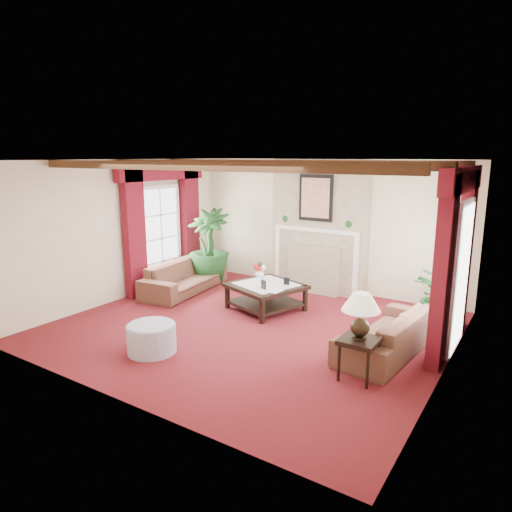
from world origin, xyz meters
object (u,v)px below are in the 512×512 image
Objects in this scene: coffee_table at (266,297)px; potted_palm at (209,262)px; ottoman at (152,338)px; sofa_right at (389,326)px; side_table at (358,359)px; sofa_left at (185,272)px.

potted_palm is at bearing 175.04° from coffee_table.
coffee_table reaches higher than ottoman.
coffee_table is at bearing -98.42° from sofa_right.
ottoman is (-2.78, -0.84, -0.07)m from side_table.
sofa_right is at bearing 33.10° from ottoman.
sofa_left is 2.02m from coffee_table.
ottoman is at bearing -64.04° from potted_palm.
sofa_right is 1.17× the size of potted_palm.
side_table is (4.42, -2.53, -0.19)m from potted_palm.
ottoman is at bearing -51.07° from sofa_right.
sofa_right reaches higher than side_table.
sofa_left is 4.03× the size of side_table.
side_table is 0.78× the size of ottoman.
sofa_left reaches higher than sofa_right.
potted_palm is at bearing -5.54° from sofa_left.
side_table is at bearing -15.80° from coffee_table.
sofa_right reaches higher than coffee_table.
sofa_left is 3.02m from ottoman.
sofa_right is 2.98× the size of ottoman.
coffee_table is 2.89m from side_table.
sofa_right is 1.79× the size of coffee_table.
coffee_table is 2.14× the size of side_table.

